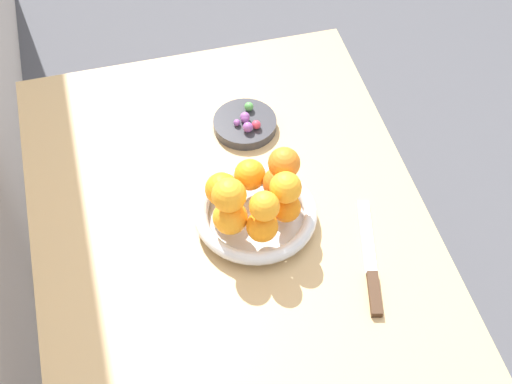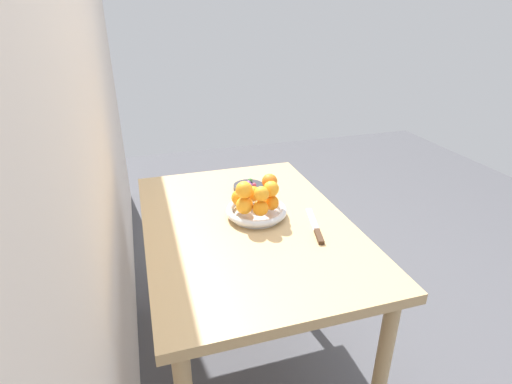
# 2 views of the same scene
# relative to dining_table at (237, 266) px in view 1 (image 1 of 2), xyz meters

# --- Properties ---
(dining_table) EXTENTS (1.10, 0.76, 0.74)m
(dining_table) POSITION_rel_dining_table_xyz_m (0.00, 0.00, 0.00)
(dining_table) COLOR tan
(dining_table) RESTS_ON ground_plane
(fruit_bowl) EXTENTS (0.24, 0.24, 0.04)m
(fruit_bowl) POSITION_rel_dining_table_xyz_m (0.03, -0.05, 0.11)
(fruit_bowl) COLOR silver
(fruit_bowl) RESTS_ON dining_table
(candy_dish) EXTENTS (0.13, 0.13, 0.02)m
(candy_dish) POSITION_rel_dining_table_xyz_m (0.28, -0.09, 0.10)
(candy_dish) COLOR #333338
(candy_dish) RESTS_ON dining_table
(orange_0) EXTENTS (0.06, 0.06, 0.06)m
(orange_0) POSITION_rel_dining_table_xyz_m (0.07, 0.01, 0.16)
(orange_0) COLOR orange
(orange_0) RESTS_ON fruit_bowl
(orange_1) EXTENTS (0.06, 0.06, 0.06)m
(orange_1) POSITION_rel_dining_table_xyz_m (0.00, 0.01, 0.16)
(orange_1) COLOR orange
(orange_1) RESTS_ON fruit_bowl
(orange_2) EXTENTS (0.06, 0.06, 0.06)m
(orange_2) POSITION_rel_dining_table_xyz_m (-0.03, -0.04, 0.16)
(orange_2) COLOR orange
(orange_2) RESTS_ON fruit_bowl
(orange_3) EXTENTS (0.06, 0.06, 0.06)m
(orange_3) POSITION_rel_dining_table_xyz_m (-0.00, -0.10, 0.16)
(orange_3) COLOR orange
(orange_3) RESTS_ON fruit_bowl
(orange_4) EXTENTS (0.06, 0.06, 0.06)m
(orange_4) POSITION_rel_dining_table_xyz_m (0.06, -0.10, 0.16)
(orange_4) COLOR orange
(orange_4) RESTS_ON fruit_bowl
(orange_5) EXTENTS (0.06, 0.06, 0.06)m
(orange_5) POSITION_rel_dining_table_xyz_m (0.09, -0.05, 0.16)
(orange_5) COLOR orange
(orange_5) RESTS_ON fruit_bowl
(orange_6) EXTENTS (0.06, 0.06, 0.06)m
(orange_6) POSITION_rel_dining_table_xyz_m (-0.00, 0.01, 0.22)
(orange_6) COLOR orange
(orange_6) RESTS_ON orange_1
(orange_7) EXTENTS (0.06, 0.06, 0.06)m
(orange_7) POSITION_rel_dining_table_xyz_m (0.05, -0.11, 0.22)
(orange_7) COLOR orange
(orange_7) RESTS_ON orange_4
(orange_8) EXTENTS (0.06, 0.06, 0.06)m
(orange_8) POSITION_rel_dining_table_xyz_m (0.00, -0.09, 0.21)
(orange_8) COLOR orange
(orange_8) RESTS_ON orange_3
(orange_9) EXTENTS (0.06, 0.06, 0.06)m
(orange_9) POSITION_rel_dining_table_xyz_m (-0.03, -0.05, 0.21)
(orange_9) COLOR orange
(orange_9) RESTS_ON orange_2
(candy_ball_0) EXTENTS (0.02, 0.02, 0.02)m
(candy_ball_0) POSITION_rel_dining_table_xyz_m (0.26, -0.11, 0.12)
(candy_ball_0) COLOR #C6384C
(candy_ball_0) RESTS_ON candy_dish
(candy_ball_1) EXTENTS (0.02, 0.02, 0.02)m
(candy_ball_1) POSITION_rel_dining_table_xyz_m (0.28, -0.09, 0.12)
(candy_ball_1) COLOR #8C4C99
(candy_ball_1) RESTS_ON candy_dish
(candy_ball_2) EXTENTS (0.02, 0.02, 0.02)m
(candy_ball_2) POSITION_rel_dining_table_xyz_m (0.28, -0.09, 0.12)
(candy_ball_2) COLOR #8C4C99
(candy_ball_2) RESTS_ON candy_dish
(candy_ball_3) EXTENTS (0.02, 0.02, 0.02)m
(candy_ball_3) POSITION_rel_dining_table_xyz_m (0.31, -0.10, 0.12)
(candy_ball_3) COLOR #4C9947
(candy_ball_3) RESTS_ON candy_dish
(candy_ball_4) EXTENTS (0.02, 0.02, 0.02)m
(candy_ball_4) POSITION_rel_dining_table_xyz_m (0.25, -0.09, 0.12)
(candy_ball_4) COLOR #8C4C99
(candy_ball_4) RESTS_ON candy_dish
(candy_ball_5) EXTENTS (0.01, 0.01, 0.01)m
(candy_ball_5) POSITION_rel_dining_table_xyz_m (0.27, -0.07, 0.12)
(candy_ball_5) COLOR #8C4C99
(candy_ball_5) RESTS_ON candy_dish
(knife) EXTENTS (0.26, 0.08, 0.01)m
(knife) POSITION_rel_dining_table_xyz_m (-0.12, -0.23, 0.09)
(knife) COLOR #3F2819
(knife) RESTS_ON dining_table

